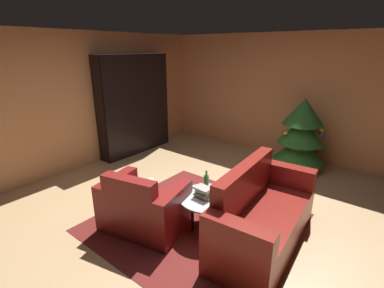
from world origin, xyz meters
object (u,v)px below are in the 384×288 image
object	(u,v)px
armchair_red	(143,207)
book_stack_on_table	(203,192)
decorated_tree	(301,134)
coffee_table	(208,200)
bottle_on_table	(206,182)
bookshelf_unit	(138,106)
couch_red	(262,217)

from	to	relation	value
armchair_red	book_stack_on_table	world-z (taller)	armchair_red
book_stack_on_table	decorated_tree	xyz separation A→B (m)	(0.31, 2.68, 0.18)
coffee_table	bottle_on_table	bearing A→B (deg)	131.98
book_stack_on_table	decorated_tree	size ratio (longest dim) A/B	0.16
armchair_red	bookshelf_unit	bearing A→B (deg)	138.96
bookshelf_unit	decorated_tree	distance (m)	3.40
bottle_on_table	decorated_tree	size ratio (longest dim) A/B	0.20
armchair_red	couch_red	size ratio (longest dim) A/B	0.64
bottle_on_table	bookshelf_unit	bearing A→B (deg)	154.75
decorated_tree	coffee_table	bearing A→B (deg)	-95.87
armchair_red	decorated_tree	distance (m)	3.29
bookshelf_unit	armchair_red	bearing A→B (deg)	-41.04
couch_red	decorated_tree	xyz separation A→B (m)	(-0.38, 2.45, 0.38)
couch_red	book_stack_on_table	distance (m)	0.76
coffee_table	decorated_tree	xyz separation A→B (m)	(0.27, 2.63, 0.29)
couch_red	coffee_table	bearing A→B (deg)	-164.71
bookshelf_unit	decorated_tree	size ratio (longest dim) A/B	1.54
coffee_table	armchair_red	bearing A→B (deg)	-142.15
couch_red	decorated_tree	distance (m)	2.51
bottle_on_table	decorated_tree	bearing A→B (deg)	80.71
decorated_tree	bookshelf_unit	bearing A→B (deg)	-159.64
bookshelf_unit	couch_red	size ratio (longest dim) A/B	1.16
coffee_table	bottle_on_table	size ratio (longest dim) A/B	2.77
armchair_red	decorated_tree	xyz separation A→B (m)	(0.92, 3.13, 0.41)
bookshelf_unit	couch_red	bearing A→B (deg)	-19.75
coffee_table	book_stack_on_table	bearing A→B (deg)	-127.44
bookshelf_unit	book_stack_on_table	bearing A→B (deg)	-27.76
bookshelf_unit	armchair_red	world-z (taller)	bookshelf_unit
coffee_table	decorated_tree	bearing A→B (deg)	84.13
armchair_red	coffee_table	size ratio (longest dim) A/B	1.57
couch_red	book_stack_on_table	world-z (taller)	couch_red
book_stack_on_table	decorated_tree	distance (m)	2.71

